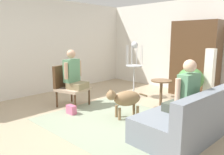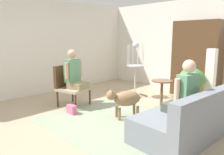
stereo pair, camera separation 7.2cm
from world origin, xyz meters
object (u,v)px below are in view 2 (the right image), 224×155
object	(u,v)px
couch	(186,121)
handbag	(72,109)
person_on_couch	(185,93)
person_on_armchair	(74,73)
potted_plant	(191,82)
dog	(125,99)
armoire_cabinet	(197,59)
round_end_table	(162,92)
bird_cage_stand	(135,67)
armchair	(69,83)
column_lamp	(210,80)

from	to	relation	value
couch	handbag	size ratio (longest dim) A/B	7.73
couch	person_on_couch	xyz separation A→B (m)	(-0.04, -0.02, 0.45)
couch	person_on_couch	bearing A→B (deg)	-157.11
person_on_armchair	potted_plant	xyz separation A→B (m)	(2.00, 1.65, -0.17)
potted_plant	handbag	bearing A→B (deg)	-128.61
dog	armoire_cabinet	xyz separation A→B (m)	(0.24, 2.60, 0.61)
couch	armoire_cabinet	xyz separation A→B (m)	(-1.03, 2.61, 0.72)
armoire_cabinet	round_end_table	bearing A→B (deg)	-89.92
bird_cage_stand	potted_plant	size ratio (longest dim) A/B	1.58
person_on_couch	person_on_armchair	world-z (taller)	person_on_armchair
person_on_couch	potted_plant	size ratio (longest dim) A/B	0.92
armchair	column_lamp	size ratio (longest dim) A/B	0.70
armchair	person_on_couch	distance (m)	2.74
couch	person_on_armchair	bearing A→B (deg)	-174.88
couch	round_end_table	size ratio (longest dim) A/B	2.59
person_on_couch	round_end_table	world-z (taller)	person_on_couch
round_end_table	armchair	bearing A→B (deg)	-145.27
armoire_cabinet	dog	bearing A→B (deg)	-95.17
person_on_armchair	bird_cage_stand	size ratio (longest dim) A/B	0.60
couch	dog	bearing A→B (deg)	179.91
couch	handbag	xyz separation A→B (m)	(-2.21, -0.60, -0.19)
person_on_couch	armoire_cabinet	bearing A→B (deg)	110.58
person_on_couch	dog	world-z (taller)	person_on_couch
round_end_table	bird_cage_stand	size ratio (longest dim) A/B	0.45
round_end_table	potted_plant	bearing A→B (deg)	48.99
bird_cage_stand	column_lamp	distance (m)	1.83
armoire_cabinet	handbag	distance (m)	3.54
couch	armoire_cabinet	bearing A→B (deg)	111.53
potted_plant	handbag	world-z (taller)	potted_plant
bird_cage_stand	handbag	distance (m)	2.07
column_lamp	armoire_cabinet	bearing A→B (deg)	128.25
bird_cage_stand	person_on_couch	bearing A→B (deg)	-33.46
person_on_armchair	handbag	world-z (taller)	person_on_armchair
potted_plant	couch	bearing A→B (deg)	-67.17
armchair	bird_cage_stand	size ratio (longest dim) A/B	0.64
couch	potted_plant	distance (m)	1.58
couch	person_on_couch	size ratio (longest dim) A/B	2.02
person_on_armchair	dog	bearing A→B (deg)	9.97
person_on_couch	potted_plant	world-z (taller)	person_on_couch
round_end_table	potted_plant	xyz separation A→B (m)	(0.43, 0.49, 0.21)
dog	potted_plant	world-z (taller)	potted_plant
person_on_couch	person_on_armchair	size ratio (longest dim) A/B	0.97
armoire_cabinet	handbag	bearing A→B (deg)	-110.29
person_on_couch	potted_plant	distance (m)	1.55
armchair	dog	size ratio (longest dim) A/B	1.20
couch	armchair	distance (m)	2.78
person_on_armchair	dog	xyz separation A→B (m)	(1.34, 0.23, -0.38)
armchair	person_on_couch	xyz separation A→B (m)	(2.72, 0.25, 0.21)
person_on_armchair	person_on_couch	bearing A→B (deg)	4.80
handbag	bird_cage_stand	bearing A→B (deg)	86.50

